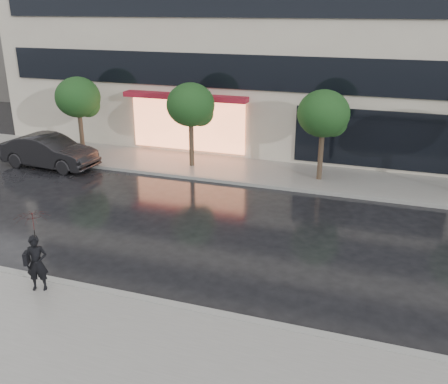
% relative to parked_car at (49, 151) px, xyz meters
% --- Properties ---
extents(ground, '(120.00, 120.00, 0.00)m').
position_rel_parked_car_xyz_m(ground, '(9.38, -7.87, -0.77)').
color(ground, black).
rests_on(ground, ground).
extents(sidewalk_near, '(60.00, 4.50, 0.12)m').
position_rel_parked_car_xyz_m(sidewalk_near, '(9.38, -11.12, -0.71)').
color(sidewalk_near, slate).
rests_on(sidewalk_near, ground).
extents(sidewalk_far, '(60.00, 3.50, 0.12)m').
position_rel_parked_car_xyz_m(sidewalk_far, '(9.38, 2.38, -0.71)').
color(sidewalk_far, slate).
rests_on(sidewalk_far, ground).
extents(curb_near, '(60.00, 0.25, 0.14)m').
position_rel_parked_car_xyz_m(curb_near, '(9.38, -8.87, -0.70)').
color(curb_near, gray).
rests_on(curb_near, ground).
extents(curb_far, '(60.00, 0.25, 0.14)m').
position_rel_parked_car_xyz_m(curb_far, '(9.38, 0.63, -0.70)').
color(curb_far, gray).
rests_on(curb_far, ground).
extents(tree_far_west, '(2.20, 2.20, 3.99)m').
position_rel_parked_car_xyz_m(tree_far_west, '(0.44, 2.16, 2.15)').
color(tree_far_west, '#33261C').
rests_on(tree_far_west, ground).
extents(tree_mid_west, '(2.20, 2.20, 3.99)m').
position_rel_parked_car_xyz_m(tree_mid_west, '(6.44, 2.16, 2.15)').
color(tree_mid_west, '#33261C').
rests_on(tree_mid_west, ground).
extents(tree_mid_east, '(2.20, 2.20, 3.99)m').
position_rel_parked_car_xyz_m(tree_mid_east, '(12.44, 2.16, 2.15)').
color(tree_mid_east, '#33261C').
rests_on(tree_mid_east, ground).
extents(parked_car, '(4.78, 1.87, 1.55)m').
position_rel_parked_car_xyz_m(parked_car, '(0.00, 0.00, 0.00)').
color(parked_car, black).
rests_on(parked_car, ground).
extents(pedestrian_with_umbrella, '(1.19, 1.20, 2.22)m').
position_rel_parked_car_xyz_m(pedestrian_with_umbrella, '(6.84, -9.36, 0.82)').
color(pedestrian_with_umbrella, black).
rests_on(pedestrian_with_umbrella, sidewalk_near).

